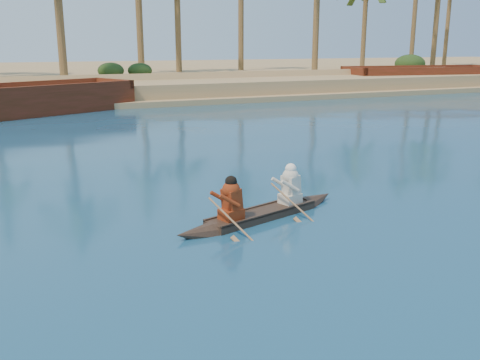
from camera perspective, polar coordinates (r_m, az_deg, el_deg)
name	(u,v)px	position (r m, az deg, el deg)	size (l,w,h in m)	color
sandy_embankment	(138,76)	(59.09, -10.87, 10.85)	(150.00, 51.00, 1.50)	tan
shrub_cluster	(181,78)	(44.20, -6.34, 10.80)	(100.00, 6.00, 2.40)	#243714
canoe	(262,207)	(12.20, 2.36, -2.92)	(4.72, 2.03, 1.31)	#392A1F
barge_mid	(28,102)	(32.80, -21.68, 7.79)	(12.46, 8.48, 1.98)	maroon
barge_right	(422,79)	(50.80, 18.83, 10.13)	(14.19, 6.62, 2.27)	maroon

